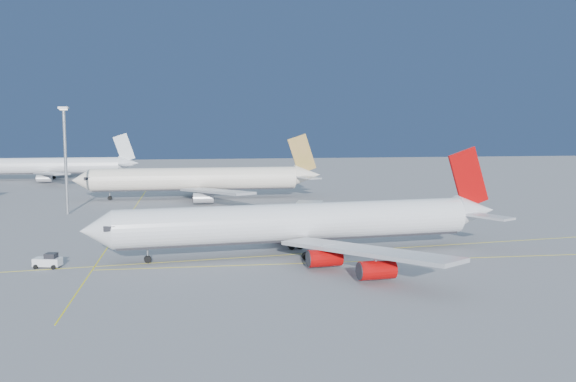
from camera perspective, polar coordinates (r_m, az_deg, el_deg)
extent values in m
plane|color=slate|center=(115.92, 4.11, -4.77)|extent=(500.00, 500.00, 0.00)
cube|color=yellow|center=(103.89, 8.48, -6.14)|extent=(90.00, 0.18, 0.02)
cube|color=yellow|center=(110.19, 4.78, -5.37)|extent=(118.86, 16.88, 0.02)
cube|color=yellow|center=(143.70, -14.36, -2.77)|extent=(0.18, 140.00, 0.02)
cylinder|color=white|center=(106.41, 0.76, -2.76)|extent=(59.56, 13.22, 6.14)
cone|color=white|center=(102.50, -16.72, -3.39)|extent=(5.47, 6.67, 6.14)
cone|color=white|center=(119.71, 16.30, -1.68)|extent=(8.05, 6.68, 5.83)
cube|color=black|center=(102.35, -15.60, -3.01)|extent=(2.38, 5.99, 0.74)
cube|color=#B7B7BC|center=(92.44, 6.91, -5.28)|extent=(21.25, 28.72, 0.58)
cube|color=#B7B7BC|center=(124.45, 0.97, -2.20)|extent=(15.18, 30.78, 0.58)
cube|color=#A90707|center=(118.22, 15.74, 1.13)|extent=(8.14, 1.45, 11.19)
cylinder|color=gray|center=(103.23, -12.38, -5.29)|extent=(0.25, 0.25, 2.43)
cylinder|color=black|center=(103.48, -12.36, -5.95)|extent=(1.24, 0.88, 1.16)
cylinder|color=gray|center=(103.28, 1.99, -5.14)|extent=(0.34, 0.34, 2.43)
cylinder|color=black|center=(103.54, 1.98, -5.80)|extent=(1.27, 1.09, 1.16)
cylinder|color=gray|center=(111.45, 0.67, -4.27)|extent=(0.34, 0.34, 2.43)
cylinder|color=black|center=(111.68, 0.67, -4.89)|extent=(1.27, 1.09, 1.16)
cylinder|color=#A90707|center=(96.47, 3.29, -5.96)|extent=(5.36, 3.24, 2.65)
cylinder|color=#A90707|center=(89.63, 7.91, -6.97)|extent=(5.36, 3.24, 2.65)
cylinder|color=#A90707|center=(118.39, -0.28, -3.62)|extent=(5.36, 3.24, 2.65)
cylinder|color=#A90707|center=(128.31, 0.61, -2.83)|extent=(5.36, 3.24, 2.65)
cylinder|color=#F3E5CF|center=(182.74, -8.30, 1.09)|extent=(57.10, 6.61, 6.26)
cone|color=#F3E5CF|center=(185.22, -17.92, 0.91)|extent=(4.98, 6.29, 6.26)
cone|color=#F3E5CF|center=(185.65, 1.74, 1.44)|extent=(7.72, 5.99, 5.94)
cube|color=black|center=(184.83, -17.29, 1.13)|extent=(1.79, 5.95, 0.77)
cube|color=#B7B7BC|center=(165.87, -6.43, -0.02)|extent=(18.71, 30.04, 0.60)
cube|color=#B7B7BC|center=(200.15, -6.81, 1.08)|extent=(18.39, 30.15, 0.60)
cube|color=#AF7D41|center=(184.93, 1.24, 3.32)|extent=(8.44, 0.55, 11.61)
cylinder|color=gray|center=(184.52, -15.57, -0.21)|extent=(0.26, 0.26, 2.52)
cylinder|color=black|center=(184.67, -15.56, -0.60)|extent=(1.21, 0.78, 1.21)
cylinder|color=gray|center=(178.72, -7.92, -0.25)|extent=(0.35, 0.35, 2.52)
cylinder|color=black|center=(178.87, -7.92, -0.65)|extent=(1.21, 1.00, 1.21)
cylinder|color=gray|center=(187.55, -7.96, 0.07)|extent=(0.35, 0.35, 2.52)
cylinder|color=black|center=(187.69, -7.95, -0.32)|extent=(1.21, 1.00, 1.21)
cylinder|color=#B7B7BC|center=(169.08, -7.53, -0.62)|extent=(5.28, 2.78, 2.74)
cylinder|color=#B7B7BC|center=(197.23, -7.68, 0.39)|extent=(5.28, 2.78, 2.74)
cylinder|color=white|center=(252.00, -20.69, 2.12)|extent=(52.01, 6.35, 5.82)
cone|color=white|center=(247.55, -13.97, 2.42)|extent=(7.33, 5.60, 5.53)
cube|color=#B7B7BC|center=(235.75, -20.32, 1.47)|extent=(17.34, 27.48, 0.57)
cube|color=#B7B7BC|center=(266.64, -18.98, 2.06)|extent=(16.87, 27.64, 0.57)
cube|color=silver|center=(247.37, -14.37, 3.75)|extent=(8.00, 0.55, 10.99)
cylinder|color=gray|center=(248.00, -20.62, 1.24)|extent=(0.33, 0.33, 2.39)
cylinder|color=black|center=(248.10, -20.61, 0.97)|extent=(1.15, 0.95, 1.14)
cylinder|color=gray|center=(256.11, -20.24, 1.41)|extent=(0.33, 0.33, 2.39)
cylinder|color=black|center=(256.21, -20.23, 1.14)|extent=(1.15, 0.95, 1.14)
cylinder|color=#B7B7BC|center=(239.25, -20.86, 1.05)|extent=(5.01, 2.65, 2.60)
cylinder|color=#B7B7BC|center=(264.57, -19.70, 1.58)|extent=(5.01, 2.65, 2.60)
cube|color=white|center=(104.52, -20.60, -5.92)|extent=(4.33, 2.81, 1.20)
cube|color=black|center=(104.09, -20.31, -5.45)|extent=(1.93, 2.00, 0.90)
cylinder|color=black|center=(104.30, -21.53, -6.29)|extent=(0.76, 0.49, 0.70)
cylinder|color=black|center=(106.15, -21.04, -6.05)|extent=(0.76, 0.49, 0.70)
cylinder|color=black|center=(103.13, -20.12, -6.37)|extent=(0.76, 0.49, 0.70)
cylinder|color=black|center=(104.99, -19.65, -6.13)|extent=(0.76, 0.49, 0.70)
cylinder|color=gray|center=(159.48, -19.16, 2.46)|extent=(0.70, 0.70, 24.83)
cube|color=gray|center=(159.17, -19.33, 6.99)|extent=(2.19, 2.19, 0.50)
cube|color=white|center=(159.17, -19.32, 6.85)|extent=(1.59, 1.59, 0.25)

